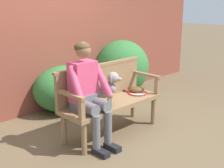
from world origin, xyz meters
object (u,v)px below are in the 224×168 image
garden_bench (112,106)px  tennis_racket (136,93)px  person_seated (87,90)px  dog_on_bench (106,87)px  baseball_glove (137,90)px

garden_bench → tennis_racket: (0.52, 0.01, 0.07)m
person_seated → dog_on_bench: size_ratio=3.09×
person_seated → baseball_glove: (1.02, 0.05, -0.22)m
person_seated → tennis_racket: bearing=1.6°
garden_bench → tennis_racket: size_ratio=2.62×
person_seated → baseball_glove: person_seated is taller
tennis_racket → baseball_glove: 0.06m
person_seated → dog_on_bench: (0.36, 0.05, -0.05)m
garden_bench → person_seated: 0.56m
tennis_racket → baseball_glove: size_ratio=2.65×
baseball_glove → person_seated: bearing=-140.3°
dog_on_bench → garden_bench: bearing=-15.9°
tennis_racket → dog_on_bench: bearing=178.3°
person_seated → tennis_racket: size_ratio=2.32×
garden_bench → baseball_glove: baseball_glove is taller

